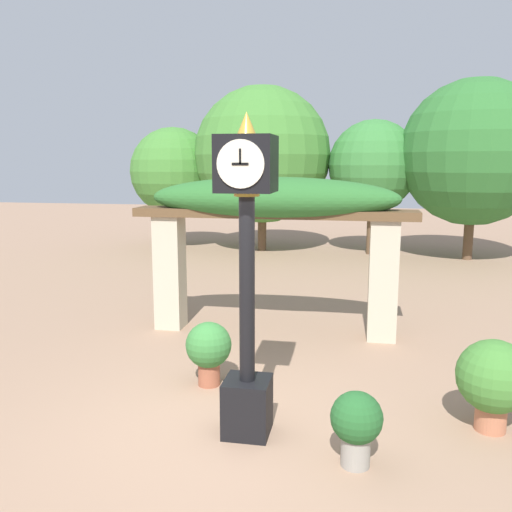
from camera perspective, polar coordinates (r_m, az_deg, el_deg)
name	(u,v)px	position (r m, az deg, el deg)	size (l,w,h in m)	color
ground_plane	(223,430)	(6.21, -3.55, -17.81)	(60.00, 60.00, 0.00)	#9E7A60
pedestal_clock	(247,273)	(5.55, -0.96, -1.81)	(0.56, 0.61, 3.37)	black
pergola	(273,215)	(8.96, 1.80, 4.34)	(4.69, 1.06, 2.65)	#BCB299
potted_plant_near_left	(356,423)	(5.47, 10.52, -16.89)	(0.50, 0.50, 0.74)	gray
potted_plant_near_right	(494,379)	(6.48, 23.73, -11.75)	(0.79, 0.79, 1.01)	#B26B4C
potted_plant_far_left	(209,348)	(7.15, -5.01, -9.62)	(0.60, 0.60, 0.84)	#9E563D
tree_line	(336,157)	(17.27, 8.41, 10.22)	(12.99, 4.83, 5.29)	brown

